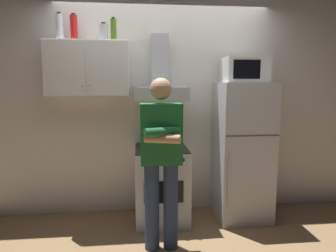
% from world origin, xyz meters
% --- Properties ---
extents(ground_plane, '(7.00, 7.00, 0.00)m').
position_xyz_m(ground_plane, '(0.00, 0.00, 0.00)').
color(ground_plane, olive).
extents(back_wall_tiled, '(4.80, 0.10, 2.70)m').
position_xyz_m(back_wall_tiled, '(0.00, 0.60, 1.35)').
color(back_wall_tiled, silver).
rests_on(back_wall_tiled, ground_plane).
extents(upper_cabinet, '(0.90, 0.37, 0.60)m').
position_xyz_m(upper_cabinet, '(-0.85, 0.37, 1.75)').
color(upper_cabinet, white).
extents(stove_oven, '(0.60, 0.62, 0.87)m').
position_xyz_m(stove_oven, '(-0.05, 0.25, 0.43)').
color(stove_oven, silver).
rests_on(stove_oven, ground_plane).
extents(range_hood, '(0.60, 0.44, 0.75)m').
position_xyz_m(range_hood, '(-0.05, 0.38, 1.60)').
color(range_hood, '#B7BABF').
extents(refrigerator, '(0.60, 0.62, 1.60)m').
position_xyz_m(refrigerator, '(0.90, 0.25, 0.80)').
color(refrigerator, silver).
rests_on(refrigerator, ground_plane).
extents(microwave, '(0.48, 0.37, 0.28)m').
position_xyz_m(microwave, '(0.90, 0.27, 1.74)').
color(microwave, silver).
rests_on(microwave, refrigerator).
extents(person_standing, '(0.38, 0.33, 1.64)m').
position_xyz_m(person_standing, '(-0.10, -0.36, 0.90)').
color(person_standing, navy).
rests_on(person_standing, ground_plane).
extents(bottle_vodka_clear, '(0.07, 0.07, 0.29)m').
position_xyz_m(bottle_vodka_clear, '(-1.13, 0.34, 2.19)').
color(bottle_vodka_clear, silver).
rests_on(bottle_vodka_clear, upper_cabinet).
extents(bottle_soda_red, '(0.08, 0.08, 0.30)m').
position_xyz_m(bottle_soda_red, '(-1.00, 0.42, 2.19)').
color(bottle_soda_red, red).
rests_on(bottle_soda_red, upper_cabinet).
extents(bottle_olive_oil, '(0.06, 0.06, 0.26)m').
position_xyz_m(bottle_olive_oil, '(-0.56, 0.38, 2.17)').
color(bottle_olive_oil, '#4C6B19').
rests_on(bottle_olive_oil, upper_cabinet).
extents(bottle_canister_steel, '(0.09, 0.09, 0.20)m').
position_xyz_m(bottle_canister_steel, '(-0.67, 0.36, 2.14)').
color(bottle_canister_steel, '#B2B5BA').
rests_on(bottle_canister_steel, upper_cabinet).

